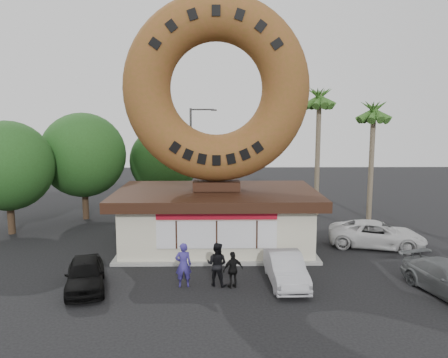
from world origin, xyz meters
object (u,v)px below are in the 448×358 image
Objects in this scene: street_lamp at (193,154)px; person_left at (183,265)px; person_right at (233,270)px; car_silver at (286,269)px; person_center at (217,264)px; car_white at (377,234)px; donut_shop at (217,216)px; giant_donut at (216,89)px; car_black at (85,274)px.

person_left is (0.41, -15.88, -3.50)m from street_lamp.
person_right is 2.40m from car_silver.
person_center is at bearing -44.52° from person_right.
person_right is at bearing 140.53° from car_white.
car_silver is (3.06, -5.58, -1.08)m from donut_shop.
car_white is at bearing -168.64° from person_right.
giant_donut reaches higher than person_center.
car_black is 8.73m from car_silver.
giant_donut reaches higher than person_left.
street_lamp is 1.51× the size of car_white.
donut_shop is 6.46m from car_silver.
car_black is (-5.65, -6.08, -1.09)m from donut_shop.
person_center is at bearing 177.52° from person_left.
person_left is 0.37× the size of car_white.
car_white is at bearing -1.42° from giant_donut.
donut_shop reaches higher than car_silver.
person_center is (1.87, -15.76, -3.52)m from street_lamp.
car_silver is (8.72, 0.50, 0.01)m from car_black.
giant_donut is 5.24× the size of person_center.
person_left is 1.22× the size of person_right.
person_left is at bearing -11.40° from car_black.
street_lamp is at bearing -95.65° from person_left.
street_lamp reaches higher than person_right.
person_center is at bearing -89.90° from giant_donut.
person_left reaches higher than car_white.
street_lamp is 4.97× the size of person_right.
giant_donut is 2.57× the size of car_black.
person_left is at bearing -88.54° from street_lamp.
person_center is at bearing 137.19° from car_white.
person_left is 1.02× the size of person_center.
person_left is at bearing -103.86° from giant_donut.
person_center reaches higher than car_white.
giant_donut is 9.94m from person_left.
giant_donut is 10.09m from person_right.
street_lamp is at bearing 100.51° from giant_donut.
person_center is (0.01, -5.76, -7.90)m from giant_donut.
donut_shop is at bearing -69.13° from person_center.
street_lamp is at bearing 100.50° from donut_shop.
person_right is at bearing -13.77° from car_black.
street_lamp is 16.65m from person_right.
donut_shop is 2.11× the size of car_white.
giant_donut is at bearing -110.97° from person_left.
car_black is (-5.65, -6.09, -8.19)m from giant_donut.
car_white is (10.95, -10.22, -3.74)m from street_lamp.
car_black is (-6.36, -0.06, -0.13)m from person_right.
car_white is (6.03, 5.37, 0.05)m from car_silver.
person_left is (-1.45, -5.86, -0.78)m from donut_shop.
person_left reaches higher than person_right.
giant_donut reaches higher than car_white.
person_center is 3.07m from car_silver.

